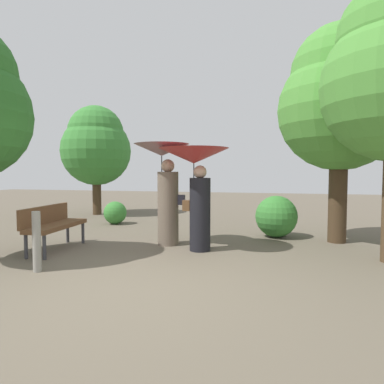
% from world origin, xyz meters
% --- Properties ---
extents(ground_plane, '(40.00, 40.00, 0.00)m').
position_xyz_m(ground_plane, '(0.00, 0.00, 0.00)').
color(ground_plane, brown).
extents(person_left, '(1.10, 1.10, 2.03)m').
position_xyz_m(person_left, '(-0.43, 2.40, 1.36)').
color(person_left, '#6B5B4C').
rests_on(person_left, ground).
extents(person_right, '(1.30, 1.30, 1.90)m').
position_xyz_m(person_right, '(0.29, 2.05, 1.44)').
color(person_right, black).
rests_on(person_right, ground).
extents(park_bench, '(0.62, 1.54, 0.83)m').
position_xyz_m(park_bench, '(-2.31, 1.41, 0.51)').
color(park_bench, '#38383D').
rests_on(park_bench, ground).
extents(tree_mid_left, '(2.35, 2.35, 3.72)m').
position_xyz_m(tree_mid_left, '(-4.28, 6.42, 2.38)').
color(tree_mid_left, '#42301E').
rests_on(tree_mid_left, ground).
extents(tree_mid_right, '(2.49, 2.49, 4.46)m').
position_xyz_m(tree_mid_right, '(2.97, 3.49, 2.96)').
color(tree_mid_right, '#42301E').
rests_on(tree_mid_right, ground).
extents(bush_path_left, '(0.64, 0.64, 0.64)m').
position_xyz_m(bush_path_left, '(-2.67, 4.61, 0.32)').
color(bush_path_left, '#387F33').
rests_on(bush_path_left, ground).
extents(bush_path_right, '(0.93, 0.93, 0.93)m').
position_xyz_m(bush_path_right, '(1.74, 3.76, 0.47)').
color(bush_path_right, '#387F33').
rests_on(bush_path_right, ground).
extents(path_marker_post, '(0.12, 0.12, 0.89)m').
position_xyz_m(path_marker_post, '(-1.65, 0.15, 0.45)').
color(path_marker_post, gray).
rests_on(path_marker_post, ground).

